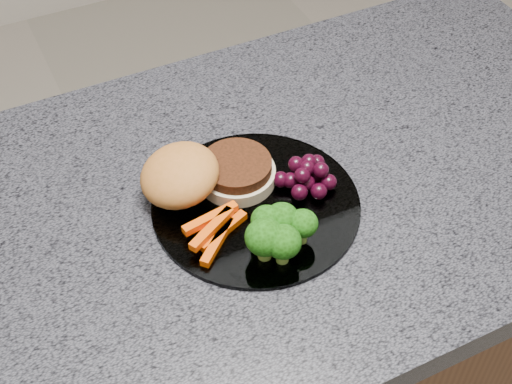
# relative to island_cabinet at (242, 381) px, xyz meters

# --- Properties ---
(island_cabinet) EXTENTS (1.20, 0.60, 0.86)m
(island_cabinet) POSITION_rel_island_cabinet_xyz_m (0.00, 0.00, 0.00)
(island_cabinet) COLOR #50311B
(island_cabinet) RESTS_ON ground
(countertop) EXTENTS (1.20, 0.60, 0.04)m
(countertop) POSITION_rel_island_cabinet_xyz_m (0.00, 0.00, 0.45)
(countertop) COLOR #46474F
(countertop) RESTS_ON island_cabinet
(plate) EXTENTS (0.26, 0.26, 0.01)m
(plate) POSITION_rel_island_cabinet_xyz_m (0.01, -0.03, 0.47)
(plate) COLOR white
(plate) RESTS_ON countertop
(burger) EXTENTS (0.17, 0.11, 0.05)m
(burger) POSITION_rel_island_cabinet_xyz_m (-0.04, 0.03, 0.50)
(burger) COLOR #C5B28B
(burger) RESTS_ON plate
(carrot_sticks) EXTENTS (0.08, 0.08, 0.02)m
(carrot_sticks) POSITION_rel_island_cabinet_xyz_m (-0.05, -0.05, 0.48)
(carrot_sticks) COLOR #DC4803
(carrot_sticks) RESTS_ON plate
(broccoli) EXTENTS (0.09, 0.08, 0.06)m
(broccoli) POSITION_rel_island_cabinet_xyz_m (0.00, -0.10, 0.51)
(broccoli) COLOR olive
(broccoli) RESTS_ON plate
(grape_bunch) EXTENTS (0.08, 0.07, 0.04)m
(grape_bunch) POSITION_rel_island_cabinet_xyz_m (0.09, -0.02, 0.49)
(grape_bunch) COLOR black
(grape_bunch) RESTS_ON plate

